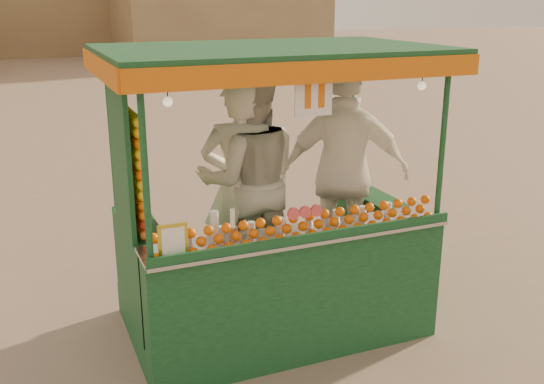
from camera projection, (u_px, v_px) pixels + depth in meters
name	position (u px, v px, depth m)	size (l,w,h in m)	color
ground	(300.00, 311.00, 5.56)	(90.00, 90.00, 0.00)	#776455
building_right	(217.00, 1.00, 28.52)	(9.00, 6.00, 5.00)	#947C54
juice_cart	(269.00, 247.00, 5.02)	(2.56, 1.66, 2.33)	#0F3919
vendor_left	(241.00, 187.00, 5.15)	(0.78, 0.66, 1.81)	white
vendor_middle	(250.00, 181.00, 5.22)	(1.05, 0.90, 1.86)	beige
vendor_right	(345.00, 174.00, 5.40)	(1.20, 0.86, 1.89)	white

